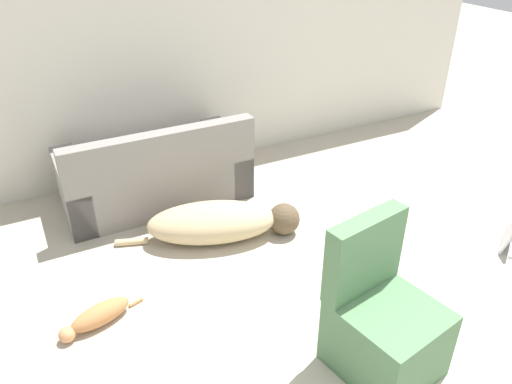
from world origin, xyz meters
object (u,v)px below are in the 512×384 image
object	(u,v)px
couch	(156,175)
cat	(97,317)
dog	(220,222)
side_chair	(382,323)

from	to	relation	value
couch	cat	size ratio (longest dim) A/B	2.78
dog	cat	size ratio (longest dim) A/B	2.52
couch	cat	xyz separation A→B (m)	(-0.84, -1.35, -0.20)
side_chair	couch	bearing A→B (deg)	93.82
couch	side_chair	distance (m)	2.50
cat	side_chair	size ratio (longest dim) A/B	0.63
side_chair	cat	bearing A→B (deg)	133.20
cat	side_chair	distance (m)	1.81
dog	cat	distance (m)	1.24
cat	side_chair	world-z (taller)	side_chair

